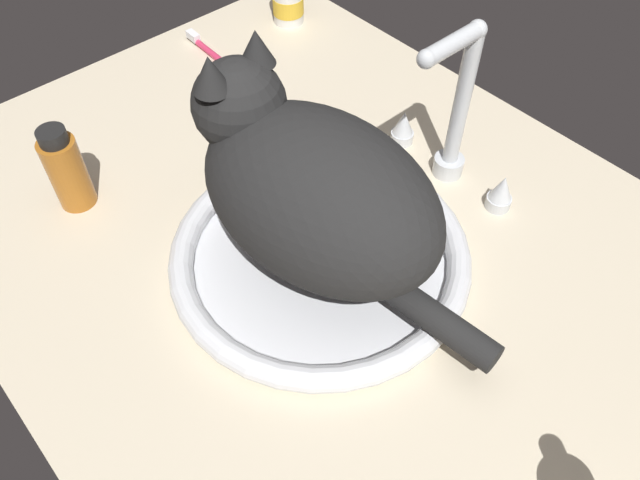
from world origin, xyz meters
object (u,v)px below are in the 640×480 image
object	(u,v)px
faucet	(454,123)
toothbrush	(217,57)
sink_basin	(320,255)
cat	(308,184)
amber_bottle	(66,170)

from	to	relation	value
faucet	toothbrush	bearing A→B (deg)	-170.46
sink_basin	cat	world-z (taller)	cat
toothbrush	sink_basin	bearing A→B (deg)	-19.84
cat	amber_bottle	world-z (taller)	cat
sink_basin	amber_bottle	size ratio (longest dim) A/B	3.03
sink_basin	toothbrush	xyz separation A→B (cm)	(-41.76, 15.07, -0.66)
faucet	amber_bottle	distance (cm)	47.91
cat	amber_bottle	distance (cm)	31.67
sink_basin	amber_bottle	world-z (taller)	amber_bottle
sink_basin	faucet	size ratio (longest dim) A/B	1.57
cat	amber_bottle	bearing A→B (deg)	-148.22
faucet	cat	distance (cm)	22.51
cat	toothbrush	distance (cm)	44.22
faucet	amber_bottle	bearing A→B (deg)	-126.11
amber_bottle	toothbrush	world-z (taller)	amber_bottle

